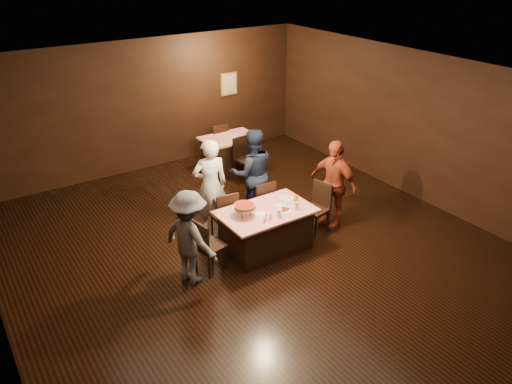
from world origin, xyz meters
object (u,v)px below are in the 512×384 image
chair_far_left (224,214)px  glass_front_right (296,206)px  diner_red_shirt (333,184)px  diner_grey_knit (190,238)px  chair_end_left (210,245)px  glass_front_left (279,213)px  glass_amber (296,199)px  diner_navy_hoodie (252,173)px  plate_empty (287,199)px  main_table (266,230)px  chair_back_far (217,142)px  diner_white_jacket (210,186)px  back_table (230,153)px  pizza_stand (245,206)px  chair_far_right (261,203)px  chair_back_near (246,159)px  chair_end_right (315,209)px

chair_far_left → glass_front_right: (0.85, -1.00, 0.37)m
diner_red_shirt → glass_front_right: 1.11m
chair_far_left → diner_grey_knit: diner_grey_knit is taller
chair_end_left → glass_front_left: (1.15, -0.30, 0.37)m
chair_end_left → glass_amber: bearing=-101.6°
diner_navy_hoodie → diner_grey_knit: diner_navy_hoodie is taller
chair_far_left → plate_empty: chair_far_left is taller
main_table → chair_back_far: bearing=71.7°
diner_grey_knit → diner_white_jacket: bearing=-60.2°
back_table → glass_front_left: (-1.27, -3.70, 0.46)m
diner_grey_knit → glass_front_right: 1.94m
pizza_stand → chair_far_right: bearing=41.2°
pizza_stand → glass_front_right: pizza_stand is taller
plate_empty → glass_amber: (0.05, -0.20, 0.06)m
main_table → diner_grey_knit: (-1.48, -0.08, 0.40)m
diner_grey_knit → diner_red_shirt: diner_red_shirt is taller
main_table → chair_far_right: (0.40, 0.75, 0.09)m
diner_grey_knit → diner_red_shirt: 3.01m
diner_navy_hoodie → main_table: bearing=86.7°
chair_back_near → chair_end_right: bearing=-102.3°
chair_far_left → diner_white_jacket: (-0.03, 0.42, 0.41)m
glass_amber → chair_back_far: bearing=79.9°
chair_end_right → diner_red_shirt: size_ratio=0.56×
main_table → diner_white_jacket: 1.34m
diner_navy_hoodie → chair_far_left: bearing=45.7°
glass_front_right → glass_amber: (0.15, 0.20, 0.00)m
chair_back_far → plate_empty: size_ratio=3.80×
main_table → chair_far_right: size_ratio=1.68×
main_table → back_table: 3.65m
back_table → main_table: bearing=-111.2°
chair_end_right → plate_empty: (-0.55, 0.15, 0.30)m
chair_far_right → pizza_stand: 1.16m
chair_back_far → pizza_stand: pizza_stand is taller
chair_far_right → chair_back_far: same height
main_table → chair_end_left: (-1.10, 0.00, 0.09)m
glass_front_right → chair_back_far: bearing=78.4°
chair_end_right → diner_grey_knit: (-2.58, -0.08, 0.31)m
chair_back_near → glass_amber: chair_back_near is taller
chair_end_left → main_table: bearing=-99.9°
chair_far_right → diner_navy_hoodie: size_ratio=0.54×
diner_red_shirt → pizza_stand: diner_red_shirt is taller
diner_red_shirt → glass_front_left: bearing=-90.2°
back_table → chair_back_far: 0.61m
main_table → chair_end_right: size_ratio=1.68×
plate_empty → pizza_stand: bearing=-174.0°
chair_end_right → diner_navy_hoodie: size_ratio=0.54×
diner_white_jacket → glass_front_left: diner_white_jacket is taller
pizza_stand → glass_amber: pizza_stand is taller
main_table → chair_far_right: chair_far_right is taller
diner_grey_knit → plate_empty: 2.05m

